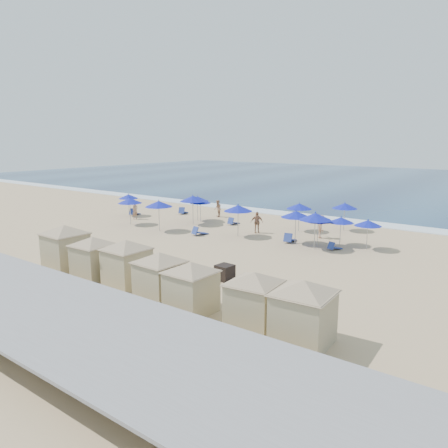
{
  "coord_description": "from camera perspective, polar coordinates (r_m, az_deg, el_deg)",
  "views": [
    {
      "loc": [
        19.85,
        -23.84,
        7.74
      ],
      "look_at": [
        -0.37,
        3.0,
        1.1
      ],
      "focal_mm": 35.0,
      "sensor_mm": 36.0,
      "label": 1
    }
  ],
  "objects": [
    {
      "name": "umbrella_0",
      "position": [
        44.9,
        -12.38,
        3.54
      ],
      "size": [
        2.0,
        2.0,
        2.28
      ],
      "color": "#A5A8AD",
      "rests_on": "ground"
    },
    {
      "name": "umbrella_6",
      "position": [
        34.5,
        1.85,
        2.08
      ],
      "size": [
        2.32,
        2.32,
        2.64
      ],
      "color": "#A5A8AD",
      "rests_on": "ground"
    },
    {
      "name": "seawall",
      "position": [
        23.48,
        -24.44,
        -7.43
      ],
      "size": [
        160.0,
        6.1,
        1.22
      ],
      "color": "gray",
      "rests_on": "ground"
    },
    {
      "name": "cabana_4",
      "position": [
        19.69,
        -4.34,
        -7.38
      ],
      "size": [
        4.13,
        4.13,
        2.59
      ],
      "color": "tan",
      "rests_on": "ground"
    },
    {
      "name": "umbrella_4",
      "position": [
        40.73,
        -3.11,
        3.03
      ],
      "size": [
        2.0,
        2.0,
        2.28
      ],
      "color": "#A5A8AD",
      "rests_on": "ground"
    },
    {
      "name": "beach_chair_3",
      "position": [
        35.37,
        -3.34,
        -1.05
      ],
      "size": [
        0.89,
        1.47,
        0.75
      ],
      "color": "navy",
      "rests_on": "ground"
    },
    {
      "name": "umbrella_11",
      "position": [
        32.06,
        12.22,
        0.72
      ],
      "size": [
        2.09,
        2.09,
        2.38
      ],
      "color": "#A5A8AD",
      "rests_on": "ground"
    },
    {
      "name": "umbrella_12",
      "position": [
        31.2,
        11.84,
        0.96
      ],
      "size": [
        2.36,
        2.36,
        2.69
      ],
      "color": "#A5A8AD",
      "rests_on": "ground"
    },
    {
      "name": "beach_chair_2",
      "position": [
        39.64,
        1.16,
        0.27
      ],
      "size": [
        0.58,
        1.27,
        0.7
      ],
      "color": "navy",
      "rests_on": "ground"
    },
    {
      "name": "beachgoer_0",
      "position": [
        43.1,
        -11.55,
        1.77
      ],
      "size": [
        0.42,
        0.64,
        1.73
      ],
      "primitive_type": "imported",
      "rotation": [
        0.0,
        0.0,
        1.59
      ],
      "color": "#A87C5D",
      "rests_on": "ground"
    },
    {
      "name": "ground",
      "position": [
        31.97,
        -2.71,
        -2.84
      ],
      "size": [
        160.0,
        160.0,
        0.0
      ],
      "primitive_type": "plane",
      "color": "tan",
      "rests_on": "ground"
    },
    {
      "name": "umbrella_10",
      "position": [
        32.87,
        15.03,
        0.51
      ],
      "size": [
        1.9,
        1.9,
        2.16
      ],
      "color": "#A5A8AD",
      "rests_on": "ground"
    },
    {
      "name": "umbrella_5",
      "position": [
        39.5,
        -4.1,
        3.33
      ],
      "size": [
        2.4,
        2.4,
        2.73
      ],
      "color": "#A5A8AD",
      "rests_on": "ground"
    },
    {
      "name": "beachgoer_2",
      "position": [
        36.16,
        4.3,
        0.23
      ],
      "size": [
        1.07,
        1.01,
        1.78
      ],
      "primitive_type": "imported",
      "rotation": [
        0.0,
        0.0,
        0.72
      ],
      "color": "#A87C5D",
      "rests_on": "ground"
    },
    {
      "name": "umbrella_2",
      "position": [
        41.37,
        -3.48,
        3.3
      ],
      "size": [
        2.11,
        2.11,
        2.4
      ],
      "color": "#A5A8AD",
      "rests_on": "ground"
    },
    {
      "name": "cabana_6",
      "position": [
        16.96,
        10.35,
        -10.25
      ],
      "size": [
        4.44,
        4.44,
        2.79
      ],
      "color": "tan",
      "rests_on": "ground"
    },
    {
      "name": "umbrella_13",
      "position": [
        32.1,
        18.29,
        0.13
      ],
      "size": [
        1.93,
        1.93,
        2.19
      ],
      "color": "#A5A8AD",
      "rests_on": "ground"
    },
    {
      "name": "umbrella_1",
      "position": [
        40.31,
        -12.2,
        3.0
      ],
      "size": [
        2.21,
        2.21,
        2.52
      ],
      "color": "#A5A8AD",
      "rests_on": "ground"
    },
    {
      "name": "beach_chair_4",
      "position": [
        33.26,
        8.54,
        -1.93
      ],
      "size": [
        0.86,
        1.49,
        0.77
      ],
      "color": "navy",
      "rests_on": "ground"
    },
    {
      "name": "beach_chair_0",
      "position": [
        45.34,
        -11.65,
        1.45
      ],
      "size": [
        0.98,
        1.48,
        0.75
      ],
      "color": "navy",
      "rests_on": "ground"
    },
    {
      "name": "beach_chair_1",
      "position": [
        45.38,
        -5.39,
        1.65
      ],
      "size": [
        1.1,
        1.52,
        0.76
      ],
      "color": "navy",
      "rests_on": "ground"
    },
    {
      "name": "beachgoer_3",
      "position": [
        35.01,
        12.56,
        -0.33
      ],
      "size": [
        1.22,
        1.36,
        1.83
      ],
      "primitive_type": "imported",
      "rotation": [
        0.0,
        0.0,
        2.16
      ],
      "color": "#A87C5D",
      "rests_on": "ground"
    },
    {
      "name": "umbrella_9",
      "position": [
        38.14,
        15.5,
        2.31
      ],
      "size": [
        2.15,
        2.15,
        2.45
      ],
      "color": "#A5A8AD",
      "rests_on": "ground"
    },
    {
      "name": "cabana_0",
      "position": [
        27.78,
        -20.04,
        -2.12
      ],
      "size": [
        4.66,
        4.66,
        2.93
      ],
      "color": "tan",
      "rests_on": "ground"
    },
    {
      "name": "trash_bin",
      "position": [
        24.27,
        0.1,
        -6.35
      ],
      "size": [
        0.93,
        0.93,
        0.86
      ],
      "primitive_type": "cube",
      "rotation": [
        0.0,
        0.0,
        -0.08
      ],
      "color": "black",
      "rests_on": "ground"
    },
    {
      "name": "umbrella_8",
      "position": [
        32.62,
        9.37,
        1.28
      ],
      "size": [
        2.24,
        2.24,
        2.55
      ],
      "color": "#A5A8AD",
      "rests_on": "ground"
    },
    {
      "name": "umbrella_7",
      "position": [
        37.05,
        9.8,
        2.31
      ],
      "size": [
        2.16,
        2.16,
        2.46
      ],
      "color": "#A5A8AD",
      "rests_on": "ground"
    },
    {
      "name": "surf_line",
      "position": [
        44.73,
        10.07,
        1.09
      ],
      "size": [
        160.0,
        2.5,
        0.08
      ],
      "primitive_type": "cube",
      "color": "white",
      "rests_on": "ground"
    },
    {
      "name": "cabana_1",
      "position": [
        25.43,
        -16.73,
        -3.53
      ],
      "size": [
        4.15,
        4.15,
        2.61
      ],
      "color": "tan",
      "rests_on": "ground"
    },
    {
      "name": "cabana_5",
      "position": [
        18.16,
        3.95,
        -8.94
      ],
      "size": [
        4.16,
        4.16,
        2.62
      ],
      "color": "tan",
      "rests_on": "ground"
    },
    {
      "name": "beach_chair_5",
      "position": [
        31.64,
        14.15,
        -2.92
      ],
      "size": [
        0.82,
        1.22,
        0.62
      ],
      "color": "navy",
      "rests_on": "ground"
    },
    {
      "name": "cabana_3",
      "position": [
        21.22,
        -8.38,
        -6.0
      ],
      "size": [
        4.21,
        4.21,
        2.65
      ],
      "color": "tan",
      "rests_on": "ground"
    },
    {
      "name": "umbrella_3",
      "position": [
        37.0,
        -8.52,
        2.62
      ],
      "size": [
        2.34,
        2.34,
        2.67
      ],
      "color": "#A5A8AD",
      "rests_on": "ground"
    },
    {
      "name": "ocean",
      "position": [
        81.66,
        22.85,
        4.89
      ],
      "size": [
        160.0,
        80.0,
        0.06
      ],
      "primitive_type": "cube",
      "color": "#0D254A",
      "rests_on": "ground"
    },
    {
      "name": "beachgoer_1",
      "position": [
        43.34,
        -0.83,
        2.03
      ],
      "size": [
        1.04,
        1.04,
        1.7
      ],
      "primitive_type": "imported",
      "rotation": [
        0.0,
        0.0,
        5.5
      ],
      "color": "#A87C5D",
      "rests_on": "ground"
    },
    {
      "name": "cabana_2",
      "position": [
        23.7,
        -12.61,
        -4.2
      ],
      "size": [
        4.36,
        4.36,
        2.73
      ],
      "color": "tan",
      "rests_on": "ground"
    }
  ]
}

